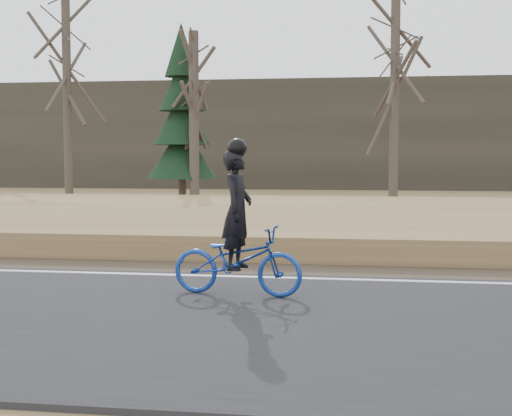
# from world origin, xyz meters

# --- Properties ---
(ground) EXTENTS (120.00, 120.00, 0.00)m
(ground) POSITION_xyz_m (0.00, 0.00, 0.00)
(ground) COLOR #9A7B4E
(ground) RESTS_ON ground
(road) EXTENTS (120.00, 6.00, 0.06)m
(road) POSITION_xyz_m (0.00, -2.50, 0.03)
(road) COLOR black
(road) RESTS_ON ground
(edge_line) EXTENTS (120.00, 0.12, 0.01)m
(edge_line) POSITION_xyz_m (0.00, 0.20, 0.07)
(edge_line) COLOR silver
(edge_line) RESTS_ON road
(shoulder) EXTENTS (120.00, 1.60, 0.04)m
(shoulder) POSITION_xyz_m (0.00, 1.20, 0.02)
(shoulder) COLOR #473A2B
(shoulder) RESTS_ON ground
(embankment) EXTENTS (120.00, 5.00, 0.44)m
(embankment) POSITION_xyz_m (0.00, 4.20, 0.22)
(embankment) COLOR #9A7B4E
(embankment) RESTS_ON ground
(ballast) EXTENTS (120.00, 3.00, 0.45)m
(ballast) POSITION_xyz_m (0.00, 8.00, 0.23)
(ballast) COLOR slate
(ballast) RESTS_ON ground
(railroad) EXTENTS (120.00, 2.40, 0.29)m
(railroad) POSITION_xyz_m (0.00, 8.00, 0.53)
(railroad) COLOR black
(railroad) RESTS_ON ballast
(treeline_backdrop) EXTENTS (120.00, 4.00, 6.00)m
(treeline_backdrop) POSITION_xyz_m (0.00, 30.00, 3.00)
(treeline_backdrop) COLOR #383328
(treeline_backdrop) RESTS_ON ground
(cyclist) EXTENTS (1.83, 0.84, 2.09)m
(cyclist) POSITION_xyz_m (1.35, -1.18, 0.72)
(cyclist) COLOR navy
(cyclist) RESTS_ON road
(bare_tree_left) EXTENTS (0.36, 0.36, 9.11)m
(bare_tree_left) POSITION_xyz_m (-9.25, 18.07, 4.56)
(bare_tree_left) COLOR #4F443A
(bare_tree_left) RESTS_ON ground
(bare_tree_near_left) EXTENTS (0.36, 0.36, 6.30)m
(bare_tree_near_left) POSITION_xyz_m (-3.00, 14.60, 3.15)
(bare_tree_near_left) COLOR #4F443A
(bare_tree_near_left) RESTS_ON ground
(bare_tree_center) EXTENTS (0.36, 0.36, 8.67)m
(bare_tree_center) POSITION_xyz_m (4.14, 16.62, 4.34)
(bare_tree_center) COLOR #4F443A
(bare_tree_center) RESTS_ON ground
(conifer) EXTENTS (2.60, 2.60, 6.79)m
(conifer) POSITION_xyz_m (-3.69, 15.53, 3.21)
(conifer) COLOR #4F443A
(conifer) RESTS_ON ground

